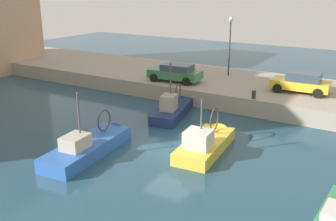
{
  "coord_description": "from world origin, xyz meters",
  "views": [
    {
      "loc": [
        -16.64,
        -9.94,
        8.4
      ],
      "look_at": [
        2.15,
        1.55,
        1.2
      ],
      "focal_mm": 40.87,
      "sensor_mm": 36.0,
      "label": 1
    }
  ],
  "objects_px": {
    "fishing_boat_blue": "(92,150)",
    "parked_car_yellow": "(301,82)",
    "parked_car_green": "(175,72)",
    "mooring_bollard_mid": "(254,95)",
    "quay_streetlamp": "(230,36)",
    "fishing_boat_yellow": "(207,147)",
    "fishing_boat_navy": "(174,113)"
  },
  "relations": [
    {
      "from": "fishing_boat_navy",
      "to": "parked_car_green",
      "type": "xyz_separation_m",
      "value": [
        4.05,
        2.24,
        1.79
      ]
    },
    {
      "from": "parked_car_yellow",
      "to": "quay_streetlamp",
      "type": "relative_size",
      "value": 0.83
    },
    {
      "from": "fishing_boat_yellow",
      "to": "parked_car_yellow",
      "type": "bearing_deg",
      "value": -13.95
    },
    {
      "from": "fishing_boat_navy",
      "to": "parked_car_green",
      "type": "bearing_deg",
      "value": 29.01
    },
    {
      "from": "fishing_boat_navy",
      "to": "quay_streetlamp",
      "type": "height_order",
      "value": "quay_streetlamp"
    },
    {
      "from": "fishing_boat_blue",
      "to": "parked_car_green",
      "type": "distance_m",
      "value": 11.92
    },
    {
      "from": "mooring_bollard_mid",
      "to": "quay_streetlamp",
      "type": "relative_size",
      "value": 0.11
    },
    {
      "from": "parked_car_green",
      "to": "quay_streetlamp",
      "type": "relative_size",
      "value": 0.88
    },
    {
      "from": "fishing_boat_yellow",
      "to": "quay_streetlamp",
      "type": "distance_m",
      "value": 13.66
    },
    {
      "from": "fishing_boat_yellow",
      "to": "parked_car_green",
      "type": "relative_size",
      "value": 1.36
    },
    {
      "from": "fishing_boat_navy",
      "to": "fishing_boat_blue",
      "type": "bearing_deg",
      "value": 175.98
    },
    {
      "from": "parked_car_yellow",
      "to": "quay_streetlamp",
      "type": "height_order",
      "value": "quay_streetlamp"
    },
    {
      "from": "fishing_boat_blue",
      "to": "parked_car_yellow",
      "type": "xyz_separation_m",
      "value": [
        13.44,
        -7.52,
        1.85
      ]
    },
    {
      "from": "fishing_boat_blue",
      "to": "mooring_bollard_mid",
      "type": "relative_size",
      "value": 12.2
    },
    {
      "from": "parked_car_yellow",
      "to": "mooring_bollard_mid",
      "type": "bearing_deg",
      "value": 144.73
    },
    {
      "from": "fishing_boat_navy",
      "to": "fishing_boat_yellow",
      "type": "relative_size",
      "value": 1.03
    },
    {
      "from": "mooring_bollard_mid",
      "to": "quay_streetlamp",
      "type": "distance_m",
      "value": 7.65
    },
    {
      "from": "quay_streetlamp",
      "to": "parked_car_yellow",
      "type": "bearing_deg",
      "value": -110.3
    },
    {
      "from": "fishing_boat_navy",
      "to": "fishing_boat_yellow",
      "type": "height_order",
      "value": "fishing_boat_navy"
    },
    {
      "from": "parked_car_green",
      "to": "parked_car_yellow",
      "type": "relative_size",
      "value": 1.06
    },
    {
      "from": "mooring_bollard_mid",
      "to": "quay_streetlamp",
      "type": "height_order",
      "value": "quay_streetlamp"
    },
    {
      "from": "fishing_boat_navy",
      "to": "quay_streetlamp",
      "type": "bearing_deg",
      "value": -3.34
    },
    {
      "from": "fishing_boat_yellow",
      "to": "quay_streetlamp",
      "type": "height_order",
      "value": "quay_streetlamp"
    },
    {
      "from": "mooring_bollard_mid",
      "to": "fishing_boat_navy",
      "type": "bearing_deg",
      "value": 118.84
    },
    {
      "from": "fishing_boat_yellow",
      "to": "mooring_bollard_mid",
      "type": "bearing_deg",
      "value": -1.45
    },
    {
      "from": "fishing_boat_blue",
      "to": "quay_streetlamp",
      "type": "height_order",
      "value": "quay_streetlamp"
    },
    {
      "from": "quay_streetlamp",
      "to": "fishing_boat_navy",
      "type": "bearing_deg",
      "value": 176.66
    },
    {
      "from": "parked_car_green",
      "to": "mooring_bollard_mid",
      "type": "relative_size",
      "value": 7.75
    },
    {
      "from": "quay_streetlamp",
      "to": "mooring_bollard_mid",
      "type": "bearing_deg",
      "value": -143.27
    },
    {
      "from": "fishing_boat_blue",
      "to": "parked_car_yellow",
      "type": "height_order",
      "value": "fishing_boat_blue"
    },
    {
      "from": "fishing_boat_yellow",
      "to": "parked_car_yellow",
      "type": "relative_size",
      "value": 1.44
    },
    {
      "from": "parked_car_green",
      "to": "parked_car_yellow",
      "type": "distance_m",
      "value": 9.4
    }
  ]
}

